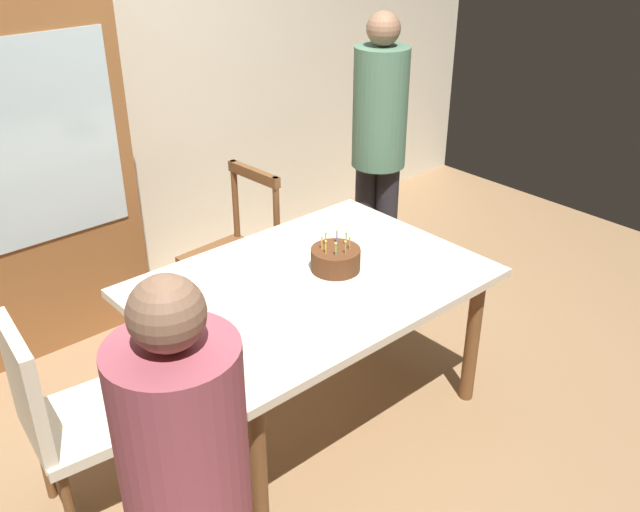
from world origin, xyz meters
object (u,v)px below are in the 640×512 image
object	(u,v)px
plate_far_side	(265,264)
china_cabinet	(20,180)
dining_table	(312,295)
birthday_cake	(336,261)
chair_spindle_back	(234,258)
person_guest	(379,141)
person_celebrant	(190,511)
plate_near_celebrant	(272,336)
chair_upholstered	(63,414)

from	to	relation	value
plate_far_side	china_cabinet	world-z (taller)	china_cabinet
dining_table	birthday_cake	size ratio (longest dim) A/B	5.42
plate_far_side	chair_spindle_back	xyz separation A→B (m)	(0.24, 0.62, -0.30)
birthday_cake	person_guest	distance (m)	1.22
birthday_cake	person_guest	xyz separation A→B (m)	(0.99, 0.70, 0.18)
chair_spindle_back	person_celebrant	distance (m)	2.28
chair_spindle_back	china_cabinet	size ratio (longest dim) A/B	0.50
plate_far_side	birthday_cake	bearing A→B (deg)	-52.49
person_guest	chair_spindle_back	bearing A→B (deg)	168.68
birthday_cake	chair_spindle_back	bearing A→B (deg)	87.39
plate_near_celebrant	person_guest	distance (m)	1.80
chair_upholstered	dining_table	bearing A→B (deg)	-7.05
dining_table	plate_near_celebrant	distance (m)	0.49
plate_near_celebrant	person_celebrant	world-z (taller)	person_celebrant
dining_table	birthday_cake	distance (m)	0.19
china_cabinet	birthday_cake	bearing A→B (deg)	-62.67
birthday_cake	person_guest	size ratio (longest dim) A/B	0.16
plate_far_side	person_guest	xyz separation A→B (m)	(1.19, 0.43, 0.23)
chair_spindle_back	birthday_cake	bearing A→B (deg)	-92.61
chair_upholstered	plate_far_side	bearing A→B (deg)	5.49
plate_far_side	chair_upholstered	size ratio (longest dim) A/B	0.23
plate_near_celebrant	china_cabinet	bearing A→B (deg)	98.54
plate_near_celebrant	china_cabinet	world-z (taller)	china_cabinet
plate_near_celebrant	chair_upholstered	world-z (taller)	chair_upholstered
chair_spindle_back	person_guest	bearing A→B (deg)	-11.32
plate_near_celebrant	china_cabinet	xyz separation A→B (m)	(-0.27, 1.80, 0.19)
dining_table	person_guest	bearing A→B (deg)	31.25
plate_near_celebrant	plate_far_side	bearing A→B (deg)	55.14
chair_upholstered	china_cabinet	world-z (taller)	china_cabinet
plate_near_celebrant	person_guest	size ratio (longest dim) A/B	0.13
plate_far_side	china_cabinet	size ratio (longest dim) A/B	0.12
plate_far_side	person_guest	distance (m)	1.29
chair_spindle_back	dining_table	bearing A→B (deg)	-100.96
plate_far_side	person_celebrant	distance (m)	1.61
plate_near_celebrant	chair_spindle_back	bearing A→B (deg)	62.24
dining_table	chair_spindle_back	bearing A→B (deg)	79.04
chair_upholstered	person_celebrant	world-z (taller)	person_celebrant
person_guest	birthday_cake	bearing A→B (deg)	-144.82
chair_upholstered	birthday_cake	bearing A→B (deg)	-7.23
plate_near_celebrant	chair_spindle_back	world-z (taller)	chair_spindle_back
person_celebrant	chair_upholstered	bearing A→B (deg)	87.24
plate_far_side	person_celebrant	bearing A→B (deg)	-134.26
chair_upholstered	person_guest	bearing A→B (deg)	13.30
person_celebrant	birthday_cake	bearing A→B (deg)	33.79
plate_far_side	chair_upholstered	distance (m)	1.10
birthday_cake	plate_near_celebrant	distance (m)	0.59
dining_table	chair_upholstered	distance (m)	1.16
birthday_cake	chair_spindle_back	world-z (taller)	chair_spindle_back
person_guest	plate_far_side	bearing A→B (deg)	-160.08
chair_upholstered	person_celebrant	bearing A→B (deg)	-92.76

